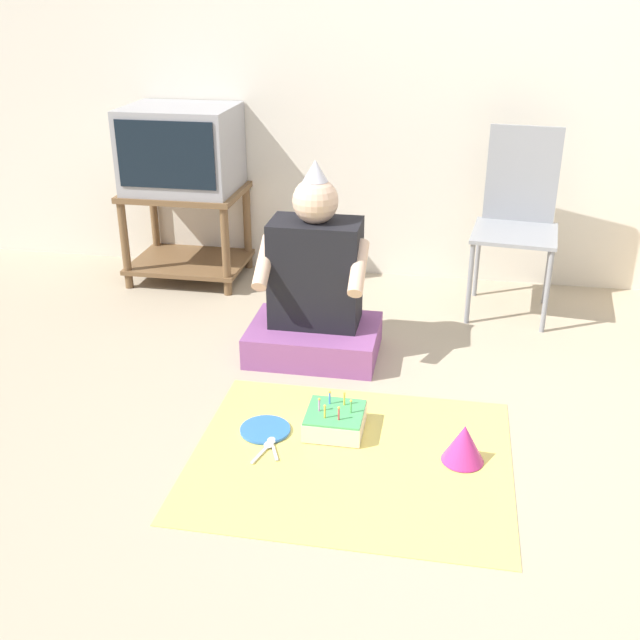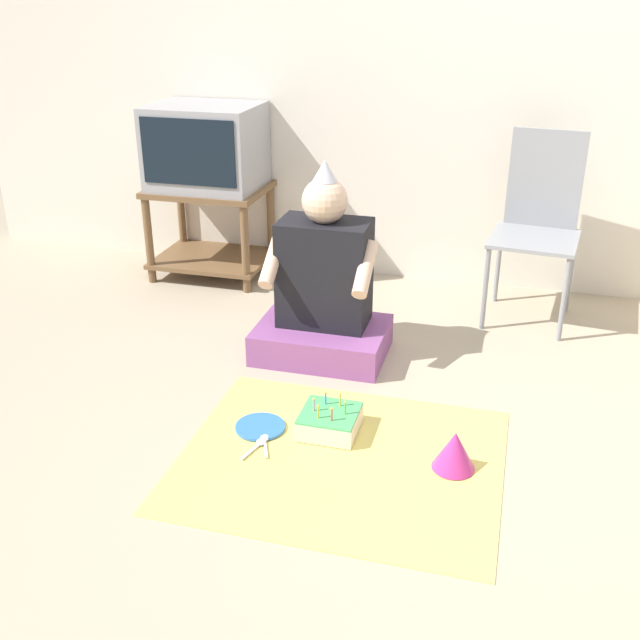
% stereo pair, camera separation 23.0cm
% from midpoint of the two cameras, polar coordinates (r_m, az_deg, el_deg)
% --- Properties ---
extents(ground_plane, '(16.00, 16.00, 0.00)m').
position_cam_midpoint_polar(ground_plane, '(2.59, 10.94, -12.68)').
color(ground_plane, tan).
extents(wall_back, '(6.40, 0.06, 2.55)m').
position_cam_midpoint_polar(wall_back, '(4.05, 12.60, 20.14)').
color(wall_back, silver).
rests_on(wall_back, ground_plane).
extents(tv_stand, '(0.63, 0.49, 0.51)m').
position_cam_midpoint_polar(tv_stand, '(4.25, -11.61, 7.03)').
color(tv_stand, brown).
rests_on(tv_stand, ground_plane).
extents(tv, '(0.57, 0.48, 0.44)m').
position_cam_midpoint_polar(tv, '(4.15, -12.10, 12.64)').
color(tv, '#99999E').
rests_on(tv, tv_stand).
extents(folding_chair, '(0.44, 0.45, 0.90)m').
position_cam_midpoint_polar(folding_chair, '(3.81, 13.17, 8.03)').
color(folding_chair, gray).
rests_on(folding_chair, ground_plane).
extents(person_seated, '(0.57, 0.42, 0.87)m').
position_cam_midpoint_polar(person_seated, '(3.29, -2.39, 2.12)').
color(person_seated, '#8C4C8C').
rests_on(person_seated, ground_plane).
extents(party_cloth, '(1.12, 0.94, 0.01)m').
position_cam_midpoint_polar(party_cloth, '(2.69, -0.12, -10.49)').
color(party_cloth, '#EAD666').
rests_on(party_cloth, ground_plane).
extents(birthday_cake, '(0.21, 0.21, 0.14)m').
position_cam_midpoint_polar(birthday_cake, '(2.81, -1.21, -7.72)').
color(birthday_cake, '#F4E0C6').
rests_on(birthday_cake, party_cloth).
extents(party_hat_blue, '(0.15, 0.15, 0.14)m').
position_cam_midpoint_polar(party_hat_blue, '(2.66, 8.46, -9.33)').
color(party_hat_blue, '#CC338C').
rests_on(party_hat_blue, party_cloth).
extents(paper_plate, '(0.19, 0.19, 0.01)m').
position_cam_midpoint_polar(paper_plate, '(2.84, -6.54, -8.34)').
color(paper_plate, blue).
rests_on(paper_plate, party_cloth).
extents(plastic_spoon_near, '(0.07, 0.14, 0.01)m').
position_cam_midpoint_polar(plastic_spoon_near, '(2.76, -6.09, -9.36)').
color(plastic_spoon_near, white).
rests_on(plastic_spoon_near, party_cloth).
extents(plastic_spoon_far, '(0.05, 0.14, 0.01)m').
position_cam_midpoint_polar(plastic_spoon_far, '(2.75, -6.52, -9.65)').
color(plastic_spoon_far, white).
rests_on(plastic_spoon_far, party_cloth).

